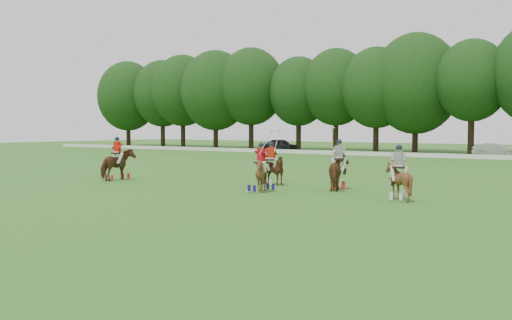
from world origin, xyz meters
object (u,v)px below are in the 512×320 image
Objects in this scene: polo_red_c at (261,174)px; polo_ball at (247,192)px; car_mid at (495,150)px; polo_red_b at (271,170)px; polo_red_a at (117,164)px; polo_stripe_a at (339,172)px; car_left at (281,145)px; polo_stripe_b at (398,180)px.

polo_red_c is 31.38× the size of polo_ball.
polo_red_b reaches higher than car_mid.
polo_stripe_a reaches higher than polo_red_a.
car_left is 42.94m from polo_red_b.
polo_red_b is 0.98× the size of polo_red_c.
polo_red_b is 0.94× the size of polo_stripe_a.
car_left is at bearing 109.99° from polo_red_a.
polo_stripe_b is 6.83m from polo_ball.
polo_stripe_a is 32.81× the size of polo_ball.
car_left is at bearing 122.05° from polo_red_b.
polo_stripe_b is (4.78, -38.52, 0.10)m from car_mid.
polo_red_b reaches higher than polo_ball.
polo_stripe_b is at bearing 11.22° from polo_ball.
polo_red_b is at bearing 17.94° from polo_red_a.
car_left is 1.57× the size of polo_stripe_a.
polo_ball is (-6.66, -1.32, -0.77)m from polo_stripe_b.
polo_stripe_b is (7.65, -2.13, 0.02)m from polo_red_b.
polo_red_b is 30.87× the size of polo_ball.
polo_ball is at bearing -168.78° from polo_stripe_b.
polo_red_b is (22.78, -36.39, 0.00)m from car_left.
polo_stripe_a is (2.53, 2.81, 0.07)m from polo_red_c.
polo_stripe_b is at bearing -15.56° from polo_red_b.
car_mid reaches higher than polo_ball.
polo_red_a is 1.08× the size of polo_stripe_b.
polo_red_b is (8.54, 2.76, -0.11)m from polo_red_a.
car_left is at bearing 128.31° from polo_stripe_b.
car_mid is (25.65, 0.00, -0.08)m from car_left.
polo_red_b reaches higher than polo_red_a.
polo_stripe_a reaches higher than polo_red_c.
car_left is 45.24m from polo_stripe_a.
polo_red_a reaches higher than polo_stripe_b.
polo_stripe_a is 4.23m from polo_stripe_b.
polo_stripe_b is (3.72, -2.02, -0.07)m from polo_stripe_a.
polo_stripe_b is at bearing 169.93° from car_mid.
polo_red_c is at bearing 52.82° from polo_ball.
polo_red_c reaches higher than polo_red_b.
polo_red_b is 1.22× the size of polo_stripe_b.
polo_red_a is at bearing 146.61° from car_mid.
car_left reaches higher than polo_ball.
car_left is 41.67m from polo_red_a.
polo_red_a is at bearing -177.75° from polo_stripe_b.
polo_stripe_a is 1.30× the size of polo_stripe_b.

